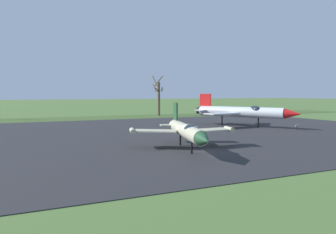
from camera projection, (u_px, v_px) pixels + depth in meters
The scene contains 7 objects.
ground_plane at pixel (199, 152), 29.83m from camera, with size 600.00×600.00×0.00m, color #4C6B33.
asphalt_apron at pixel (141, 134), 43.38m from camera, with size 82.47×49.97×0.05m, color #28282B.
grass_verge_strip at pixel (91, 118), 71.40m from camera, with size 142.47×12.00×0.06m, color #3E5827.
jet_fighter_front_left at pixel (243, 112), 52.74m from camera, with size 12.35×16.30×5.29m.
info_placard_front_left at pixel (297, 127), 47.56m from camera, with size 0.62×0.22×0.91m.
jet_fighter_rear_center at pixel (186, 131), 30.77m from camera, with size 10.40×13.03×4.33m.
bare_tree_center at pixel (158, 96), 78.97m from camera, with size 2.79×2.77×9.64m.
Camera 1 is at (-14.98, -25.60, 5.27)m, focal length 35.40 mm.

